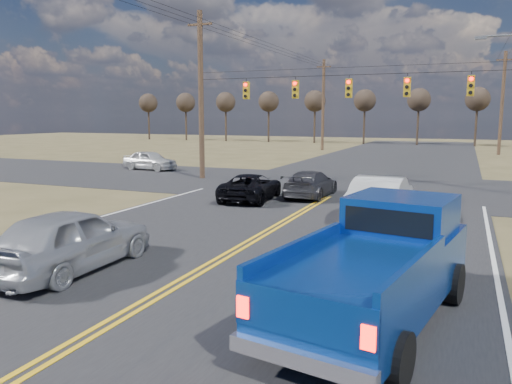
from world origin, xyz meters
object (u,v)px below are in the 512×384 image
at_px(silver_suv, 71,239).
at_px(black_suv, 251,187).
at_px(pickup_truck, 378,266).
at_px(white_car_queue, 382,197).
at_px(cross_car_west, 150,160).
at_px(dgrey_car_queue, 311,184).

height_order(silver_suv, black_suv, silver_suv).
xyz_separation_m(pickup_truck, white_car_queue, (-1.44, 9.81, -0.26)).
bearing_deg(white_car_queue, cross_car_west, -29.93).
height_order(pickup_truck, silver_suv, pickup_truck).
height_order(silver_suv, white_car_queue, white_car_queue).
bearing_deg(silver_suv, pickup_truck, 177.42).
distance_m(silver_suv, white_car_queue, 11.39).
height_order(pickup_truck, white_car_queue, pickup_truck).
height_order(black_suv, dgrey_car_queue, dgrey_car_queue).
height_order(white_car_queue, dgrey_car_queue, white_car_queue).
height_order(dgrey_car_queue, cross_car_west, cross_car_west).
bearing_deg(cross_car_west, silver_suv, -143.09).
relative_size(white_car_queue, dgrey_car_queue, 1.14).
xyz_separation_m(pickup_truck, silver_suv, (-7.58, 0.22, -0.27)).
distance_m(white_car_queue, cross_car_west, 21.00).
xyz_separation_m(pickup_truck, cross_car_west, (-19.40, 20.69, -0.38)).
height_order(pickup_truck, black_suv, pickup_truck).
distance_m(pickup_truck, silver_suv, 7.59).
bearing_deg(dgrey_car_queue, white_car_queue, 136.13).
height_order(silver_suv, dgrey_car_queue, silver_suv).
distance_m(silver_suv, dgrey_car_queue, 13.58).
xyz_separation_m(white_car_queue, cross_car_west, (-17.96, 10.89, -0.12)).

